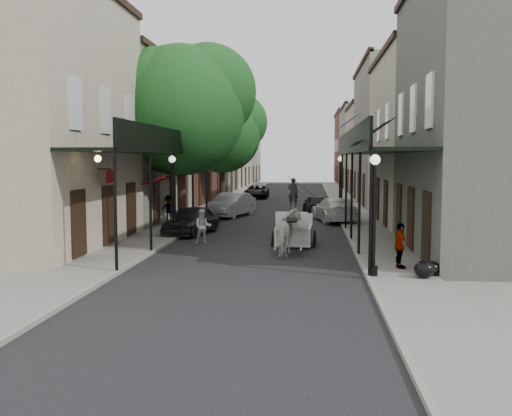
% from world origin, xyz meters
% --- Properties ---
extents(ground, '(140.00, 140.00, 0.00)m').
position_xyz_m(ground, '(0.00, 0.00, 0.00)').
color(ground, gray).
rests_on(ground, ground).
extents(road, '(8.00, 90.00, 0.01)m').
position_xyz_m(road, '(0.00, 20.00, 0.01)').
color(road, black).
rests_on(road, ground).
extents(sidewalk_left, '(2.20, 90.00, 0.12)m').
position_xyz_m(sidewalk_left, '(-5.00, 20.00, 0.06)').
color(sidewalk_left, gray).
rests_on(sidewalk_left, ground).
extents(sidewalk_right, '(2.20, 90.00, 0.12)m').
position_xyz_m(sidewalk_right, '(5.00, 20.00, 0.06)').
color(sidewalk_right, gray).
rests_on(sidewalk_right, ground).
extents(building_row_left, '(5.00, 80.00, 10.50)m').
position_xyz_m(building_row_left, '(-8.60, 30.00, 5.25)').
color(building_row_left, '#C1B59B').
rests_on(building_row_left, ground).
extents(building_row_right, '(5.00, 80.00, 10.50)m').
position_xyz_m(building_row_right, '(8.60, 30.00, 5.25)').
color(building_row_right, gray).
rests_on(building_row_right, ground).
extents(gallery_left, '(2.20, 18.05, 4.88)m').
position_xyz_m(gallery_left, '(-4.79, 6.98, 4.05)').
color(gallery_left, black).
rests_on(gallery_left, sidewalk_left).
extents(gallery_right, '(2.20, 18.05, 4.88)m').
position_xyz_m(gallery_right, '(4.79, 6.98, 4.05)').
color(gallery_right, black).
rests_on(gallery_right, sidewalk_right).
extents(tree_near, '(7.31, 6.80, 9.63)m').
position_xyz_m(tree_near, '(-4.20, 10.18, 6.49)').
color(tree_near, '#382619').
rests_on(tree_near, sidewalk_left).
extents(tree_far, '(6.45, 6.00, 8.61)m').
position_xyz_m(tree_far, '(-4.25, 24.18, 5.84)').
color(tree_far, '#382619').
rests_on(tree_far, sidewalk_left).
extents(lamppost_right_near, '(0.32, 0.32, 3.71)m').
position_xyz_m(lamppost_right_near, '(4.10, -2.00, 2.05)').
color(lamppost_right_near, black).
rests_on(lamppost_right_near, sidewalk_right).
extents(lamppost_left, '(0.32, 0.32, 3.71)m').
position_xyz_m(lamppost_left, '(-4.10, 6.00, 2.05)').
color(lamppost_left, black).
rests_on(lamppost_left, sidewalk_left).
extents(lamppost_right_far, '(0.32, 0.32, 3.71)m').
position_xyz_m(lamppost_right_far, '(4.10, 18.00, 2.05)').
color(lamppost_right_far, black).
rests_on(lamppost_right_far, sidewalk_right).
extents(horse, '(1.03, 2.12, 1.75)m').
position_xyz_m(horse, '(1.38, 2.21, 0.88)').
color(horse, silver).
rests_on(horse, ground).
extents(carriage, '(1.90, 2.65, 2.94)m').
position_xyz_m(carriage, '(1.50, 4.94, 1.14)').
color(carriage, black).
rests_on(carriage, ground).
extents(pedestrian_walking, '(0.84, 0.71, 1.52)m').
position_xyz_m(pedestrian_walking, '(-2.45, 4.67, 0.76)').
color(pedestrian_walking, beige).
rests_on(pedestrian_walking, ground).
extents(pedestrian_sidewalk_left, '(1.08, 0.78, 1.51)m').
position_xyz_m(pedestrian_sidewalk_left, '(-5.80, 11.99, 0.88)').
color(pedestrian_sidewalk_left, gray).
rests_on(pedestrian_sidewalk_left, sidewalk_left).
extents(pedestrian_sidewalk_right, '(0.51, 0.92, 1.49)m').
position_xyz_m(pedestrian_sidewalk_right, '(5.10, -0.75, 0.87)').
color(pedestrian_sidewalk_right, gray).
rests_on(pedestrian_sidewalk_right, sidewalk_right).
extents(car_left_near, '(2.50, 4.38, 1.40)m').
position_xyz_m(car_left_near, '(-3.60, 7.65, 0.70)').
color(car_left_near, black).
rests_on(car_left_near, ground).
extents(car_left_mid, '(2.80, 4.85, 1.51)m').
position_xyz_m(car_left_mid, '(-2.82, 16.20, 0.76)').
color(car_left_mid, '#A9A9AF').
rests_on(car_left_mid, ground).
extents(car_left_far, '(2.10, 4.52, 1.25)m').
position_xyz_m(car_left_far, '(-2.77, 33.10, 0.63)').
color(car_left_far, black).
rests_on(car_left_far, ground).
extents(car_right_near, '(2.95, 5.22, 1.43)m').
position_xyz_m(car_right_near, '(3.60, 14.00, 0.71)').
color(car_right_near, silver).
rests_on(car_right_near, ground).
extents(car_right_far, '(2.05, 3.96, 1.29)m').
position_xyz_m(car_right_far, '(2.60, 19.18, 0.64)').
color(car_right_far, black).
rests_on(car_right_far, ground).
extents(trash_bags, '(0.89, 1.04, 0.53)m').
position_xyz_m(trash_bags, '(5.72, -2.03, 0.37)').
color(trash_bags, black).
rests_on(trash_bags, sidewalk_right).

